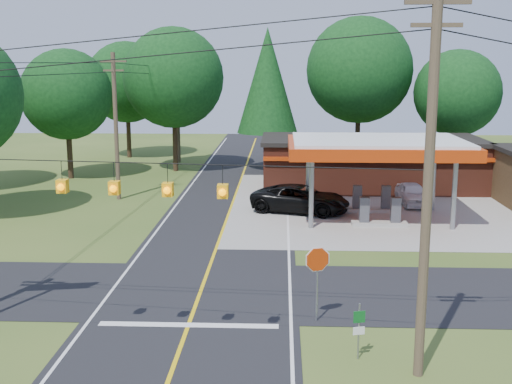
{
  "coord_description": "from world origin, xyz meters",
  "views": [
    {
      "loc": [
        3.33,
        -25.15,
        9.29
      ],
      "look_at": [
        2.0,
        7.0,
        2.8
      ],
      "focal_mm": 45.0,
      "sensor_mm": 36.0,
      "label": 1
    }
  ],
  "objects_px": {
    "suv_car": "(300,199)",
    "octagonal_stop_sign": "(317,265)",
    "sedan_car": "(412,194)",
    "gas_canopy": "(378,149)"
  },
  "relations": [
    {
      "from": "sedan_car",
      "to": "octagonal_stop_sign",
      "type": "bearing_deg",
      "value": -112.81
    },
    {
      "from": "suv_car",
      "to": "octagonal_stop_sign",
      "type": "distance_m",
      "value": 17.56
    },
    {
      "from": "sedan_car",
      "to": "octagonal_stop_sign",
      "type": "height_order",
      "value": "octagonal_stop_sign"
    },
    {
      "from": "gas_canopy",
      "to": "octagonal_stop_sign",
      "type": "xyz_separation_m",
      "value": [
        -4.37,
        -16.01,
        -2.11
      ]
    },
    {
      "from": "suv_car",
      "to": "sedan_car",
      "type": "xyz_separation_m",
      "value": [
        7.5,
        2.5,
        -0.13
      ]
    },
    {
      "from": "suv_car",
      "to": "sedan_car",
      "type": "bearing_deg",
      "value": -54.39
    },
    {
      "from": "suv_car",
      "to": "sedan_car",
      "type": "height_order",
      "value": "suv_car"
    },
    {
      "from": "suv_car",
      "to": "octagonal_stop_sign",
      "type": "xyz_separation_m",
      "value": [
        0.13,
        -17.51,
        1.3
      ]
    },
    {
      "from": "suv_car",
      "to": "gas_canopy",
      "type": "bearing_deg",
      "value": -91.26
    },
    {
      "from": "suv_car",
      "to": "octagonal_stop_sign",
      "type": "bearing_deg",
      "value": -162.4
    }
  ]
}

